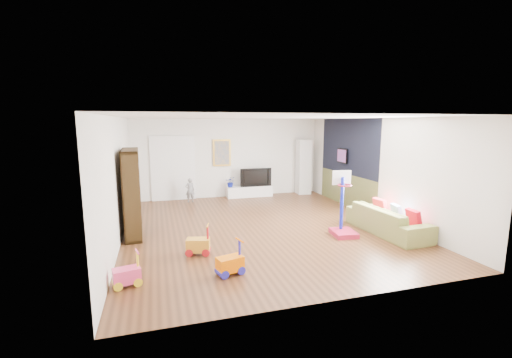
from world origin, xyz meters
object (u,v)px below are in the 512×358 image
object	(u,v)px
media_console	(250,191)
basketball_hoop	(345,204)
bookshelf	(132,193)
sofa	(387,220)

from	to	relation	value
media_console	basketball_hoop	xyz separation A→B (m)	(0.97, -4.67, 0.56)
bookshelf	basketball_hoop	xyz separation A→B (m)	(4.64, -1.43, -0.25)
media_console	sofa	bearing A→B (deg)	-66.02
bookshelf	media_console	bearing A→B (deg)	39.38
sofa	basketball_hoop	xyz separation A→B (m)	(-1.08, 0.12, 0.44)
sofa	basketball_hoop	world-z (taller)	basketball_hoop
media_console	basketball_hoop	distance (m)	4.80
media_console	sofa	world-z (taller)	sofa
media_console	sofa	distance (m)	5.21
bookshelf	sofa	world-z (taller)	bookshelf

